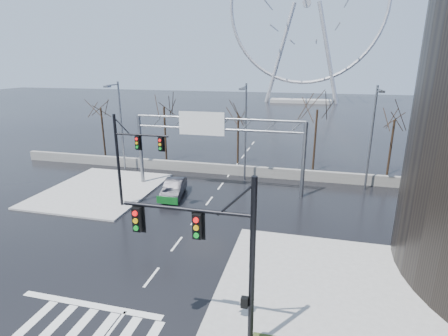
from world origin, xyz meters
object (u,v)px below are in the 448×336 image
(signal_mast_near, at_px, (219,248))
(ferris_wheel, at_px, (306,10))
(signal_mast_far, at_px, (129,153))
(car, at_px, (174,188))
(sign_gantry, at_px, (214,138))

(signal_mast_near, relative_size, ferris_wheel, 0.16)
(signal_mast_far, relative_size, ferris_wheel, 0.16)
(ferris_wheel, xyz_separation_m, car, (-8.51, -82.67, -25.34))
(car, bearing_deg, ferris_wheel, 74.08)
(signal_mast_near, height_order, car, signal_mast_near)
(signal_mast_far, distance_m, sign_gantry, 8.14)
(ferris_wheel, distance_m, car, 86.89)
(ferris_wheel, bearing_deg, signal_mast_near, -89.92)
(signal_mast_near, relative_size, car, 1.67)
(sign_gantry, bearing_deg, car, -139.95)
(sign_gantry, bearing_deg, ferris_wheel, 86.16)
(signal_mast_far, bearing_deg, ferris_wheel, 82.80)
(sign_gantry, xyz_separation_m, car, (-3.13, -2.63, -4.39))
(signal_mast_far, relative_size, sign_gantry, 0.49)
(ferris_wheel, bearing_deg, car, -95.88)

